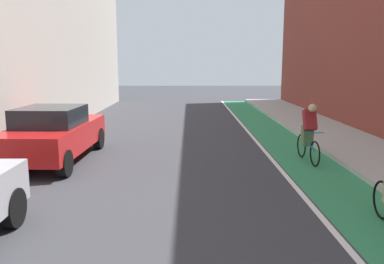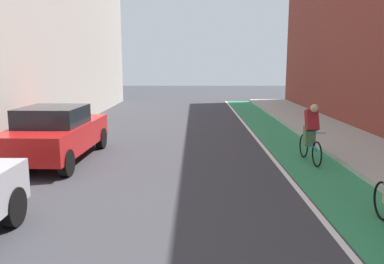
# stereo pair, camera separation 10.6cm
# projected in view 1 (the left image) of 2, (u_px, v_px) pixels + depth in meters

# --- Properties ---
(ground_plane) EXTENTS (79.45, 79.45, 0.00)m
(ground_plane) POSITION_uv_depth(u_px,v_px,m) (172.00, 191.00, 8.25)
(ground_plane) COLOR #38383D
(bike_lane_paint) EXTENTS (1.60, 36.11, 0.00)m
(bike_lane_paint) POSITION_uv_depth(u_px,v_px,m) (312.00, 166.00, 10.24)
(bike_lane_paint) COLOR #2D8451
(bike_lane_paint) RESTS_ON ground
(lane_divider_stripe) EXTENTS (0.12, 36.11, 0.00)m
(lane_divider_stripe) POSITION_uv_depth(u_px,v_px,m) (278.00, 166.00, 10.23)
(lane_divider_stripe) COLOR white
(lane_divider_stripe) RESTS_ON ground
(parked_sedan_red) EXTENTS (1.92, 4.29, 1.53)m
(parked_sedan_red) POSITION_uv_depth(u_px,v_px,m) (54.00, 133.00, 10.67)
(parked_sedan_red) COLOR red
(parked_sedan_red) RESTS_ON ground
(cyclist_far) EXTENTS (0.48, 1.73, 1.62)m
(cyclist_far) POSITION_uv_depth(u_px,v_px,m) (309.00, 133.00, 10.63)
(cyclist_far) COLOR black
(cyclist_far) RESTS_ON ground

